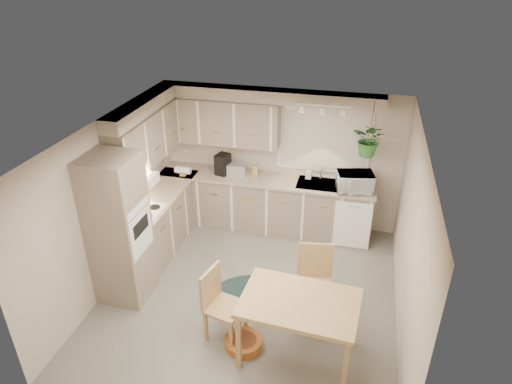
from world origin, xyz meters
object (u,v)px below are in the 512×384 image
at_px(braided_rug, 253,297).
at_px(chair_back, 315,286).
at_px(dining_table, 298,329).
at_px(microwave, 355,180).
at_px(pet_bed, 244,343).
at_px(chair_left, 225,306).

bearing_deg(braided_rug, chair_back, -11.54).
distance_m(dining_table, microwave, 2.75).
bearing_deg(chair_back, pet_bed, 34.56).
xyz_separation_m(dining_table, braided_rug, (-0.76, 0.87, -0.41)).
bearing_deg(chair_back, microwave, -109.17).
distance_m(chair_back, pet_bed, 1.14).
relative_size(pet_bed, microwave, 0.83).
bearing_deg(microwave, dining_table, -112.99).
bearing_deg(dining_table, microwave, 80.42).
xyz_separation_m(dining_table, chair_back, (0.10, 0.69, 0.09)).
xyz_separation_m(braided_rug, pet_bed, (0.10, -0.89, 0.05)).
distance_m(dining_table, braided_rug, 1.22).
bearing_deg(microwave, pet_bed, -125.93).
relative_size(chair_back, braided_rug, 0.78).
height_order(chair_left, chair_back, chair_back).
xyz_separation_m(chair_left, braided_rug, (0.16, 0.76, -0.47)).
bearing_deg(braided_rug, pet_bed, -83.52).
xyz_separation_m(dining_table, pet_bed, (-0.65, -0.02, -0.36)).
relative_size(chair_left, microwave, 1.72).
bearing_deg(chair_back, dining_table, 72.80).
distance_m(pet_bed, microwave, 3.06).
height_order(dining_table, pet_bed, dining_table).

